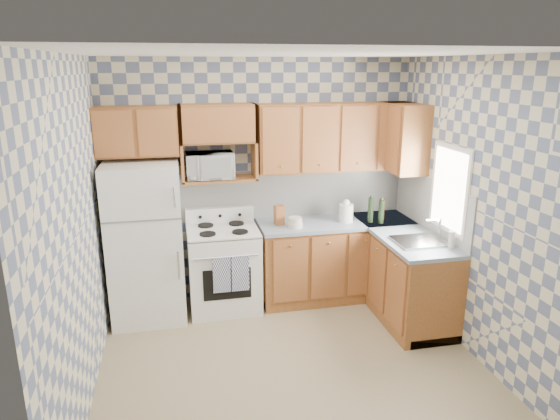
{
  "coord_description": "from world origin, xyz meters",
  "views": [
    {
      "loc": [
        -0.94,
        -3.83,
        2.61
      ],
      "look_at": [
        0.05,
        0.75,
        1.25
      ],
      "focal_mm": 32.0,
      "sensor_mm": 36.0,
      "label": 1
    }
  ],
  "objects_px": {
    "refrigerator": "(146,242)",
    "microwave": "(210,166)",
    "stove_body": "(224,269)",
    "electric_kettle": "(346,213)"
  },
  "relations": [
    {
      "from": "electric_kettle",
      "to": "stove_body",
      "type": "bearing_deg",
      "value": 179.01
    },
    {
      "from": "stove_body",
      "to": "electric_kettle",
      "type": "distance_m",
      "value": 1.5
    },
    {
      "from": "refrigerator",
      "to": "microwave",
      "type": "height_order",
      "value": "microwave"
    },
    {
      "from": "refrigerator",
      "to": "microwave",
      "type": "bearing_deg",
      "value": 14.17
    },
    {
      "from": "refrigerator",
      "to": "stove_body",
      "type": "relative_size",
      "value": 1.87
    },
    {
      "from": "refrigerator",
      "to": "stove_body",
      "type": "height_order",
      "value": "refrigerator"
    },
    {
      "from": "microwave",
      "to": "electric_kettle",
      "type": "height_order",
      "value": "microwave"
    },
    {
      "from": "stove_body",
      "to": "electric_kettle",
      "type": "relative_size",
      "value": 4.48
    },
    {
      "from": "stove_body",
      "to": "refrigerator",
      "type": "bearing_deg",
      "value": -178.22
    },
    {
      "from": "refrigerator",
      "to": "electric_kettle",
      "type": "xyz_separation_m",
      "value": [
        2.19,
        0.0,
        0.18
      ]
    }
  ]
}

